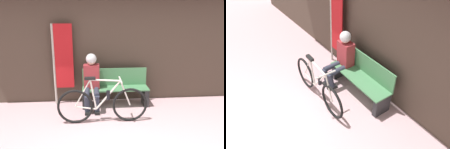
# 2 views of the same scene
# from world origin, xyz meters

# --- Properties ---
(storefront_wall) EXTENTS (12.00, 0.56, 3.20)m
(storefront_wall) POSITION_xyz_m (0.00, 2.84, 1.66)
(storefront_wall) COLOR #4C3D33
(storefront_wall) RESTS_ON ground_plane
(park_bench_near) EXTENTS (1.47, 0.42, 0.83)m
(park_bench_near) POSITION_xyz_m (0.01, 2.46, 0.38)
(park_bench_near) COLOR #477F51
(park_bench_near) RESTS_ON ground_plane
(bicycle) EXTENTS (1.70, 0.40, 0.90)m
(bicycle) POSITION_xyz_m (-0.30, 1.62, 0.37)
(bicycle) COLOR black
(bicycle) RESTS_ON ground_plane
(person_seated) EXTENTS (0.34, 0.64, 1.20)m
(person_seated) POSITION_xyz_m (-0.51, 2.34, 0.68)
(person_seated) COLOR #2D3342
(person_seated) RESTS_ON ground_plane
(banner_pole) EXTENTS (0.45, 0.05, 1.82)m
(banner_pole) POSITION_xyz_m (-1.17, 2.63, 1.05)
(banner_pole) COLOR #B7B2A8
(banner_pole) RESTS_ON ground_plane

